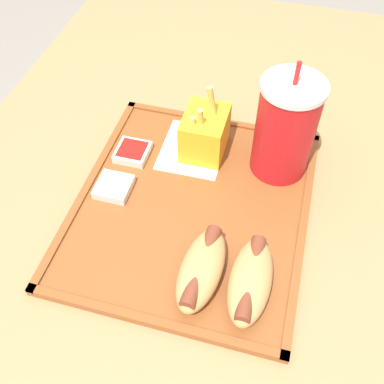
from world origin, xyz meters
TOP-DOWN VIEW (x-y plane):
  - ground_plane at (0.00, 0.00)m, footprint 8.00×8.00m
  - dining_table at (0.00, 0.00)m, footprint 1.40×0.89m
  - food_tray at (-0.03, -0.03)m, footprint 0.40×0.35m
  - paper_napkin at (-0.15, -0.06)m, footprint 0.12×0.11m
  - soda_cup at (-0.15, 0.08)m, footprint 0.09×0.09m
  - hot_dog_far at (0.08, 0.08)m, footprint 0.13×0.06m
  - hot_dog_near at (0.08, 0.01)m, footprint 0.13×0.06m
  - fries_carton at (-0.15, -0.04)m, footprint 0.09×0.07m
  - sauce_cup_mayo at (-0.03, -0.16)m, footprint 0.05×0.05m
  - sauce_cup_ketchup at (-0.11, -0.15)m, footprint 0.05×0.05m

SIDE VIEW (x-z plane):
  - ground_plane at x=0.00m, z-range 0.00..0.00m
  - dining_table at x=0.00m, z-range 0.00..0.77m
  - food_tray at x=-0.03m, z-range 0.77..0.79m
  - paper_napkin at x=-0.15m, z-range 0.78..0.78m
  - sauce_cup_mayo at x=-0.03m, z-range 0.78..0.80m
  - sauce_cup_ketchup at x=-0.11m, z-range 0.78..0.80m
  - hot_dog_far at x=0.08m, z-range 0.78..0.83m
  - hot_dog_near at x=0.08m, z-range 0.78..0.83m
  - fries_carton at x=-0.15m, z-range 0.76..0.89m
  - soda_cup at x=-0.15m, z-range 0.77..0.97m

